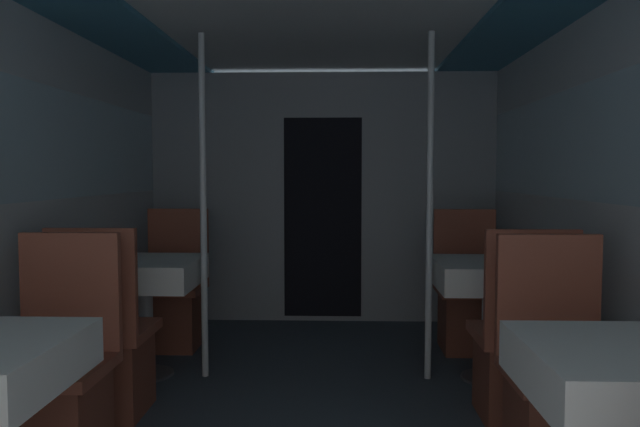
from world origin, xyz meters
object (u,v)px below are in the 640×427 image
Objects in this scene: support_pole_left_1 at (203,207)px; dining_table_right_1 at (490,279)px; chair_left_far_0 at (55,399)px; chair_left_near_1 at (107,359)px; dining_table_left_1 at (144,277)px; chair_right_near_1 at (520,363)px; chair_right_far_0 at (560,405)px; chair_left_far_1 at (173,306)px; support_pole_right_1 at (430,208)px; chair_right_far_1 at (468,308)px; dining_table_right_0 at (635,381)px.

dining_table_right_1 is (1.71, 0.00, -0.42)m from support_pole_left_1.
chair_left_near_1 is (0.00, 0.57, 0.00)m from chair_left_far_0.
dining_table_left_1 is 0.73× the size of chair_right_near_1.
support_pole_left_1 is at bearing -106.98° from chair_left_far_0.
chair_left_far_0 and chair_right_far_0 have the same top height.
chair_left_far_0 is 1.00× the size of chair_left_near_1.
chair_left_far_1 is (0.00, 1.25, 0.00)m from chair_left_near_1.
dining_table_right_1 is (2.08, 0.63, 0.31)m from chair_left_near_1.
chair_left_near_1 is 1.03m from support_pole_left_1.
chair_right_near_1 is (1.71, -0.63, -0.74)m from support_pole_left_1.
chair_left_near_1 is at bearing -159.95° from support_pole_right_1.
support_pole_right_1 reaches higher than chair_right_far_1.
support_pole_right_1 is (-0.37, 1.82, 0.42)m from dining_table_right_0.
dining_table_right_0 is 0.70m from chair_right_far_0.
dining_table_right_1 is (2.08, 0.00, 0.00)m from dining_table_left_1.
chair_left_far_1 is at bearing -41.21° from chair_right_far_0.
chair_left_near_1 is at bearing -163.25° from dining_table_right_1.
support_pole_right_1 is (1.71, 0.63, 0.74)m from chair_left_near_1.
support_pole_right_1 is at bearing 0.00° from support_pole_left_1.
support_pole_right_1 reaches higher than chair_right_far_0.
support_pole_left_1 is at bearing 0.00° from dining_table_left_1.
chair_right_far_1 reaches higher than dining_table_right_0.
chair_left_far_0 is at bearing -90.00° from dining_table_left_1.
dining_table_left_1 is at bearing 90.00° from chair_left_far_1.
chair_right_far_1 is (2.08, 0.63, -0.31)m from dining_table_left_1.
chair_right_near_1 is 1.00× the size of chair_right_far_1.
support_pole_right_1 is at bearing 120.26° from chair_right_near_1.
support_pole_right_1 is at bearing -145.11° from chair_left_far_0.
chair_left_far_1 is 0.47× the size of support_pole_right_1.
chair_right_far_0 is 1.82m from chair_right_far_1.
chair_left_far_0 is 0.47× the size of support_pole_left_1.
chair_left_far_1 and chair_right_far_1 have the same top height.
support_pole_right_1 is at bearing 20.05° from chair_left_near_1.
dining_table_left_1 is at bearing 180.00° from dining_table_right_1.
chair_left_near_1 is 1.97m from support_pole_right_1.
chair_right_near_1 reaches higher than dining_table_right_0.
chair_left_near_1 is at bearing -120.26° from support_pole_left_1.
chair_left_near_1 is 2.42m from dining_table_right_0.
chair_left_near_1 is 1.00× the size of chair_right_near_1.
support_pole_left_1 reaches higher than dining_table_left_1.
chair_left_far_1 is at bearing 120.26° from support_pole_left_1.
chair_left_far_0 is at bearing 0.00° from chair_right_far_0.
support_pole_left_1 is at bearing -34.89° from chair_right_far_0.
dining_table_left_1 is 0.73× the size of chair_left_far_1.
support_pole_right_1 reaches higher than chair_left_far_1.
chair_right_far_0 is at bearing 90.00° from chair_right_far_1.
chair_right_far_1 is at bearing 31.04° from chair_left_near_1.
chair_right_near_1 is (-0.00, 1.20, -0.31)m from dining_table_right_0.
dining_table_left_1 is at bearing 180.00° from support_pole_right_1.
chair_left_near_1 and chair_right_far_0 have the same top height.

